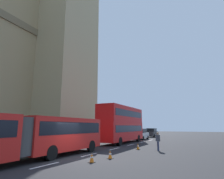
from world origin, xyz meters
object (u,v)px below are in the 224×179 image
double_decker_bus (122,123)px  traffic_cone_middle (110,155)px  traffic_cone_east (138,147)px  articulated_bus (14,134)px  pedestrian_near_cones (158,141)px  sedan_trailing (152,133)px  traffic_cone_west (92,158)px  sedan_lead (141,134)px

double_decker_bus → traffic_cone_middle: (-12.12, -4.32, -2.43)m
traffic_cone_east → articulated_bus: bearing=157.5°
pedestrian_near_cones → sedan_trailing: bearing=16.0°
double_decker_bus → traffic_cone_middle: bearing=-160.4°
articulated_bus → pedestrian_near_cones: bearing=-31.9°
traffic_cone_west → pedestrian_near_cones: size_ratio=0.34×
double_decker_bus → traffic_cone_east: bearing=-144.7°
sedan_trailing → sedan_lead: bearing=-178.9°
articulated_bus → traffic_cone_east: (10.45, -4.32, -1.46)m
pedestrian_near_cones → traffic_cone_west: bearing=162.3°
articulated_bus → traffic_cone_west: (2.63, -3.95, -1.46)m
articulated_bus → traffic_cone_middle: size_ratio=28.72×
articulated_bus → traffic_cone_west: 4.96m
double_decker_bus → sedan_trailing: 16.87m
traffic_cone_west → traffic_cone_east: same height
articulated_bus → sedan_trailing: 33.33m
sedan_trailing → traffic_cone_west: 30.98m
sedan_lead → traffic_cone_east: size_ratio=7.59×
articulated_bus → sedan_lead: articulated_bus is taller
traffic_cone_middle → pedestrian_near_cones: pedestrian_near_cones is taller
double_decker_bus → traffic_cone_east: 7.86m
double_decker_bus → pedestrian_near_cones: 9.16m
articulated_bus → traffic_cone_middle: bearing=-44.3°
traffic_cone_east → traffic_cone_middle: bearing=179.9°
traffic_cone_west → traffic_cone_east: bearing=-2.8°
traffic_cone_middle → traffic_cone_east: bearing=-0.1°
articulated_bus → sedan_lead: 25.01m
articulated_bus → double_decker_bus: size_ratio=1.57×
articulated_bus → pedestrian_near_cones: articulated_bus is taller
sedan_lead → articulated_bus: bearing=-179.8°
traffic_cone_west → pedestrian_near_cones: 7.97m
double_decker_bus → pedestrian_near_cones: double_decker_bus is taller
double_decker_bus → sedan_lead: size_ratio=2.41×
traffic_cone_east → pedestrian_near_cones: (-0.25, -2.04, 0.63)m
articulated_bus → double_decker_bus: (16.55, 0.00, 0.96)m
pedestrian_near_cones → articulated_bus: bearing=148.1°
traffic_cone_west → sedan_trailing: bearing=7.8°
articulated_bus → traffic_cone_middle: (4.43, -4.31, -1.46)m
articulated_bus → pedestrian_near_cones: size_ratio=9.86×
sedan_lead → pedestrian_near_cones: (-14.79, -6.45, -0.00)m
sedan_trailing → traffic_cone_east: bearing=-168.7°
articulated_bus → traffic_cone_west: bearing=-56.3°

